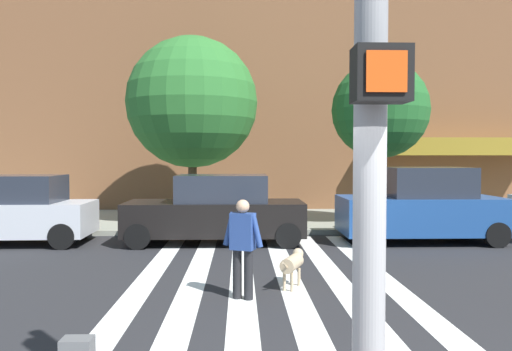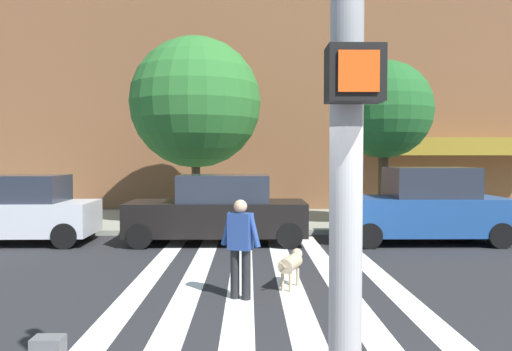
# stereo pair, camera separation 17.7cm
# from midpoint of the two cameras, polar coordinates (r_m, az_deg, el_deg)

# --- Properties ---
(ground_plane) EXTENTS (160.00, 160.00, 0.00)m
(ground_plane) POSITION_cam_midpoint_polar(r_m,az_deg,el_deg) (9.32, 6.86, -12.41)
(ground_plane) COLOR #232326
(sidewalk_far) EXTENTS (80.00, 6.00, 0.15)m
(sidewalk_far) POSITION_cam_midpoint_polar(r_m,az_deg,el_deg) (18.03, 3.05, -5.08)
(sidewalk_far) COLOR gray
(sidewalk_far) RESTS_ON ground_plane
(crosswalk_stripes) EXTENTS (4.95, 11.22, 0.01)m
(crosswalk_stripes) POSITION_cam_midpoint_polar(r_m,az_deg,el_deg) (9.24, 1.66, -12.49)
(crosswalk_stripes) COLOR silver
(crosswalk_stripes) RESTS_ON ground_plane
(parked_car_near_curb) EXTENTS (4.72, 1.94, 1.85)m
(parked_car_near_curb) POSITION_cam_midpoint_polar(r_m,az_deg,el_deg) (15.04, -26.14, -3.56)
(parked_car_near_curb) COLOR #B9BBC2
(parked_car_near_curb) RESTS_ON ground_plane
(parked_car_behind_first) EXTENTS (4.77, 1.97, 1.85)m
(parked_car_behind_first) POSITION_cam_midpoint_polar(r_m,az_deg,el_deg) (13.62, -3.88, -4.00)
(parked_car_behind_first) COLOR black
(parked_car_behind_first) RESTS_ON ground_plane
(parked_car_third_in_line) EXTENTS (4.34, 2.01, 2.05)m
(parked_car_third_in_line) POSITION_cam_midpoint_polar(r_m,az_deg,el_deg) (14.45, 18.96, -3.43)
(parked_car_third_in_line) COLOR navy
(parked_car_third_in_line) RESTS_ON ground_plane
(street_tree_nearest) EXTENTS (4.35, 4.35, 6.18)m
(street_tree_nearest) POSITION_cam_midpoint_polar(r_m,az_deg,el_deg) (17.01, -6.59, 8.21)
(street_tree_nearest) COLOR #4C3823
(street_tree_nearest) RESTS_ON sidewalk_far
(street_tree_middle) EXTENTS (3.14, 3.14, 5.28)m
(street_tree_middle) POSITION_cam_midpoint_polar(r_m,az_deg,el_deg) (16.80, 14.63, 7.20)
(street_tree_middle) COLOR #4C3823
(street_tree_middle) RESTS_ON sidewalk_far
(pedestrian_dog_walker) EXTENTS (0.68, 0.37, 1.64)m
(pedestrian_dog_walker) POSITION_cam_midpoint_polar(r_m,az_deg,el_deg) (8.27, -1.16, -7.69)
(pedestrian_dog_walker) COLOR black
(pedestrian_dog_walker) RESTS_ON ground_plane
(dog_on_leash) EXTENTS (0.52, 0.98, 0.65)m
(dog_on_leash) POSITION_cam_midpoint_polar(r_m,az_deg,el_deg) (9.09, 4.60, -9.90)
(dog_on_leash) COLOR tan
(dog_on_leash) RESTS_ON ground_plane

